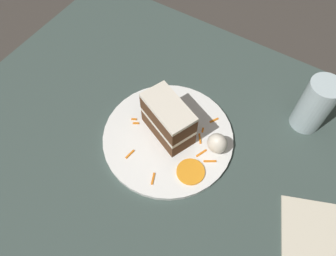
# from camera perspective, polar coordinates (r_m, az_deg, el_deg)

# --- Properties ---
(ground_plane) EXTENTS (6.00, 6.00, 0.00)m
(ground_plane) POSITION_cam_1_polar(r_m,az_deg,el_deg) (0.76, 1.74, -6.34)
(ground_plane) COLOR #38332D
(ground_plane) RESTS_ON ground
(dining_table) EXTENTS (1.12, 0.86, 0.02)m
(dining_table) POSITION_cam_1_polar(r_m,az_deg,el_deg) (0.74, 1.76, -5.96)
(dining_table) COLOR #384742
(dining_table) RESTS_ON ground
(plate) EXTENTS (0.30, 0.30, 0.01)m
(plate) POSITION_cam_1_polar(r_m,az_deg,el_deg) (0.76, 0.00, -1.61)
(plate) COLOR white
(plate) RESTS_ON dining_table
(cake_slice) EXTENTS (0.14, 0.11, 0.10)m
(cake_slice) POSITION_cam_1_polar(r_m,az_deg,el_deg) (0.72, 0.02, 1.54)
(cake_slice) COLOR #4C2D19
(cake_slice) RESTS_ON plate
(cream_dollop) EXTENTS (0.04, 0.04, 0.05)m
(cream_dollop) POSITION_cam_1_polar(r_m,az_deg,el_deg) (0.72, 8.58, -2.66)
(cream_dollop) COLOR silver
(cream_dollop) RESTS_ON plate
(orange_garnish) EXTENTS (0.06, 0.06, 0.00)m
(orange_garnish) POSITION_cam_1_polar(r_m,az_deg,el_deg) (0.71, 3.96, -7.59)
(orange_garnish) COLOR orange
(orange_garnish) RESTS_ON plate
(carrot_shreds_scatter) EXTENTS (0.22, 0.22, 0.00)m
(carrot_shreds_scatter) POSITION_cam_1_polar(r_m,az_deg,el_deg) (0.74, 1.93, -3.09)
(carrot_shreds_scatter) COLOR orange
(carrot_shreds_scatter) RESTS_ON plate
(drinking_glass) EXTENTS (0.07, 0.07, 0.14)m
(drinking_glass) POSITION_cam_1_polar(r_m,az_deg,el_deg) (0.80, 23.96, 3.28)
(drinking_glass) COLOR silver
(drinking_glass) RESTS_ON dining_table
(menu_card) EXTENTS (0.23, 0.24, 0.00)m
(menu_card) POSITION_cam_1_polar(r_m,az_deg,el_deg) (0.74, 26.16, -18.26)
(menu_card) COLOR beige
(menu_card) RESTS_ON dining_table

